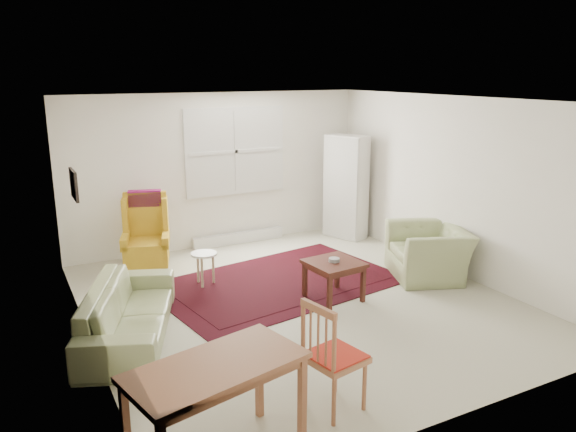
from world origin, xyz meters
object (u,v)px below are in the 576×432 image
stool (204,269)px  desk_chair (335,355)px  cabinet (346,187)px  sofa (128,302)px  coffee_table (334,280)px  armchair (429,247)px  wingback_chair (145,232)px  desk (218,414)px

stool → desk_chair: size_ratio=0.46×
cabinet → desk_chair: bearing=-146.6°
sofa → coffee_table: (2.52, -0.16, -0.15)m
sofa → desk_chair: size_ratio=2.01×
cabinet → desk_chair: size_ratio=1.76×
sofa → cabinet: (4.20, 2.12, 0.48)m
armchair → wingback_chair: bearing=-100.7°
coffee_table → desk_chair: bearing=-122.0°
coffee_table → armchair: bearing=3.1°
desk → desk_chair: size_ratio=1.27×
sofa → armchair: armchair is taller
wingback_chair → coffee_table: size_ratio=1.79×
stool → desk: (-1.11, -3.44, 0.17)m
coffee_table → desk_chair: desk_chair is taller
cabinet → desk: bearing=-154.5°
cabinet → desk_chair: cabinet is taller
coffee_table → cabinet: (1.68, 2.29, 0.63)m
stool → coffee_table: bearing=-43.7°
desk_chair → desk: bearing=88.5°
coffee_table → stool: coffee_table is taller
wingback_chair → armchair: bearing=-14.2°
wingback_chair → desk: wingback_chair is taller
sofa → desk: bearing=-155.4°
armchair → desk: size_ratio=0.86×
stool → cabinet: (2.96, 1.06, 0.65)m
wingback_chair → sofa: bearing=-91.1°
cabinet → desk: cabinet is taller
wingback_chair → coffee_table: 2.89m
sofa → wingback_chair: wingback_chair is taller
sofa → armchair: bearing=-69.5°
stool → desk: bearing=-107.9°
wingback_chair → desk_chair: bearing=-64.9°
stool → desk: 3.62m
armchair → wingback_chair: size_ratio=0.98×
desk → desk_chair: 1.15m
desk → desk_chair: desk_chair is taller
wingback_chair → coffee_table: (1.81, -2.23, -0.31)m
stool → desk_chair: 3.26m
sofa → wingback_chair: size_ratio=1.80×
armchair → desk_chair: (-2.88, -2.11, 0.07)m
coffee_table → desk_chair: (-1.26, -2.02, 0.25)m
sofa → desk_chair: bearing=-128.4°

